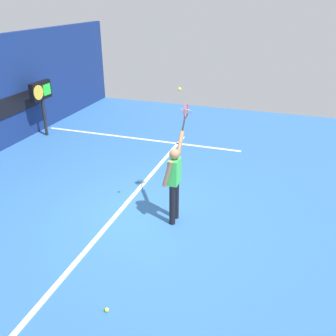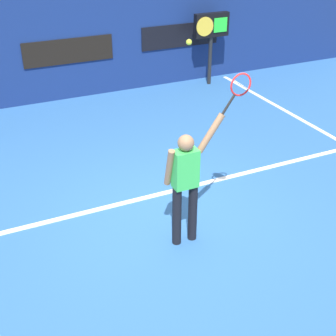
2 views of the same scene
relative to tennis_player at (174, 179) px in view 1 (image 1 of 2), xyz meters
The scene contains 9 objects.
ground_plane 1.22m from the tennis_player, 85.33° to the left, with size 18.00×18.00×0.00m, color #2D609E.
sponsor_banner_starboard 7.07m from the tennis_player, 64.35° to the left, with size 2.20×0.03×0.60m, color black.
court_baseline 1.63m from the tennis_player, 87.48° to the left, with size 10.00×0.10×0.01m, color white.
court_sideline 5.25m from the tennis_player, 31.54° to the left, with size 0.10×7.00×0.01m, color white.
tennis_player is the anchor object (origin of this frame).
tennis_racket 1.43m from the tennis_player, ahead, with size 0.48×0.27×0.59m.
tennis_ball 1.91m from the tennis_player, 115.36° to the right, with size 0.07×0.07×0.07m, color #CCE033.
scoreboard_clock 6.97m from the tennis_player, 57.81° to the left, with size 0.96×0.20×1.87m.
spare_ball 2.96m from the tennis_player, behind, with size 0.07×0.07×0.07m, color #CCE033.
Camera 1 is at (-6.58, -2.77, 4.50)m, focal length 39.51 mm.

